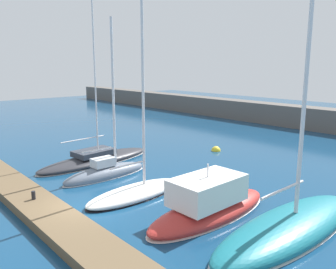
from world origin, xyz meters
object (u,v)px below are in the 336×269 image
Objects in this scene: motorboat_red_fourth at (210,204)px; sailboat_teal_fifth at (290,223)px; sailboat_slate_second at (106,172)px; sailboat_charcoal_nearest at (96,158)px; mooring_buoy_yellow at (216,151)px; dock_bollard at (33,195)px; sailboat_white_third at (136,191)px.

motorboat_red_fourth is 3.78m from sailboat_teal_fifth.
sailboat_slate_second is at bearing 93.45° from motorboat_red_fourth.
sailboat_charcoal_nearest is 15.61m from sailboat_teal_fifth.
sailboat_teal_fifth reaches higher than mooring_buoy_yellow.
dock_bollard is (5.44, -6.74, 0.37)m from sailboat_charcoal_nearest.
sailboat_charcoal_nearest is 8.67m from dock_bollard.
sailboat_slate_second is 8.62m from motorboat_red_fourth.
sailboat_slate_second is at bearing 99.39° from sailboat_teal_fifth.
motorboat_red_fourth is at bearing -97.96° from sailboat_charcoal_nearest.
dock_bollard is (-10.15, -7.51, 0.28)m from sailboat_teal_fifth.
motorboat_red_fourth is at bearing -87.12° from sailboat_slate_second.
motorboat_red_fourth is at bearing -76.89° from sailboat_white_third.
mooring_buoy_yellow is (-11.96, 8.83, -0.41)m from sailboat_teal_fifth.
sailboat_charcoal_nearest is at bearing 68.35° from sailboat_slate_second.
sailboat_slate_second is at bearing 80.40° from sailboat_white_third.
sailboat_teal_fifth is at bearing -82.05° from sailboat_slate_second.
motorboat_red_fourth is 9.04m from dock_bollard.
sailboat_slate_second is 1.33× the size of motorboat_red_fourth.
dock_bollard is (1.81, -16.33, 0.70)m from mooring_buoy_yellow.
sailboat_teal_fifth is at bearing -36.44° from mooring_buoy_yellow.
sailboat_slate_second is 10.87m from mooring_buoy_yellow.
sailboat_white_third reaches higher than sailboat_slate_second.
sailboat_teal_fifth is (3.52, 1.36, -0.19)m from motorboat_red_fourth.
dock_bollard is at bearing 131.81° from motorboat_red_fourth.
sailboat_white_third is 5.39m from dock_bollard.
sailboat_teal_fifth is 14.87m from mooring_buoy_yellow.
sailboat_teal_fifth reaches higher than sailboat_white_third.
sailboat_slate_second is 0.48× the size of sailboat_teal_fifth.
sailboat_white_third reaches higher than motorboat_red_fourth.
sailboat_slate_second reaches higher than dock_bollard.
dock_bollard reaches higher than mooring_buoy_yellow.
sailboat_charcoal_nearest reaches higher than sailboat_white_third.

